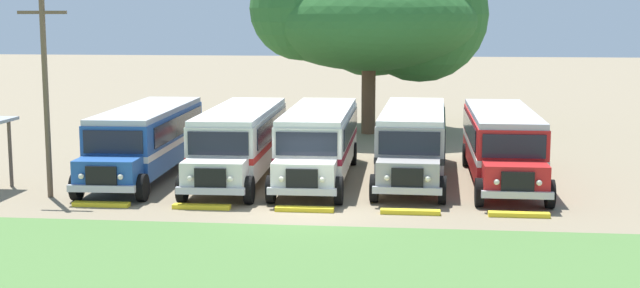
{
  "coord_description": "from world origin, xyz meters",
  "views": [
    {
      "loc": [
        3.67,
        -28.69,
        6.62
      ],
      "look_at": [
        0.0,
        4.63,
        1.6
      ],
      "focal_mm": 48.75,
      "sensor_mm": 36.0,
      "label": 1
    }
  ],
  "objects": [
    {
      "name": "ground_plane",
      "position": [
        0.0,
        0.0,
        0.0
      ],
      "size": [
        220.0,
        220.0,
        0.0
      ],
      "primitive_type": "plane",
      "color": "#84755B"
    },
    {
      "name": "foreground_grass_strip",
      "position": [
        0.0,
        -6.51,
        0.0
      ],
      "size": [
        80.0,
        8.77,
        0.01
      ],
      "primitive_type": "cube",
      "color": "#4C7538",
      "rests_on": "ground_plane"
    },
    {
      "name": "parked_bus_slot_0",
      "position": [
        -7.3,
        5.65,
        1.58
      ],
      "size": [
        2.95,
        10.87,
        2.82
      ],
      "rotation": [
        0.0,
        0.0,
        -1.54
      ],
      "color": "#23519E",
      "rests_on": "ground_plane"
    },
    {
      "name": "parked_bus_slot_1",
      "position": [
        -3.39,
        5.68,
        1.58
      ],
      "size": [
        2.87,
        10.86,
        2.82
      ],
      "rotation": [
        0.0,
        0.0,
        -1.55
      ],
      "color": "silver",
      "rests_on": "ground_plane"
    },
    {
      "name": "parked_bus_slot_2",
      "position": [
        -0.19,
        5.91,
        1.58
      ],
      "size": [
        2.77,
        10.85,
        2.82
      ],
      "rotation": [
        0.0,
        0.0,
        -1.56
      ],
      "color": "silver",
      "rests_on": "ground_plane"
    },
    {
      "name": "parked_bus_slot_3",
      "position": [
        3.61,
        6.46,
        1.58
      ],
      "size": [
        2.94,
        10.87,
        2.82
      ],
      "rotation": [
        0.0,
        0.0,
        -1.6
      ],
      "color": "#9E9993",
      "rests_on": "ground_plane"
    },
    {
      "name": "parked_bus_slot_4",
      "position": [
        7.14,
        6.16,
        1.58
      ],
      "size": [
        2.68,
        10.84,
        2.82
      ],
      "rotation": [
        0.0,
        0.0,
        -1.57
      ],
      "color": "red",
      "rests_on": "ground_plane"
    },
    {
      "name": "curb_wheelstop_0",
      "position": [
        -7.14,
        -0.17,
        0.07
      ],
      "size": [
        2.0,
        0.36,
        0.15
      ],
      "primitive_type": "cube",
      "color": "yellow",
      "rests_on": "ground_plane"
    },
    {
      "name": "curb_wheelstop_1",
      "position": [
        -3.57,
        -0.17,
        0.07
      ],
      "size": [
        2.0,
        0.36,
        0.15
      ],
      "primitive_type": "cube",
      "color": "yellow",
      "rests_on": "ground_plane"
    },
    {
      "name": "curb_wheelstop_2",
      "position": [
        0.0,
        -0.17,
        0.07
      ],
      "size": [
        2.0,
        0.36,
        0.15
      ],
      "primitive_type": "cube",
      "color": "yellow",
      "rests_on": "ground_plane"
    },
    {
      "name": "curb_wheelstop_3",
      "position": [
        3.57,
        -0.17,
        0.07
      ],
      "size": [
        2.0,
        0.36,
        0.15
      ],
      "primitive_type": "cube",
      "color": "yellow",
      "rests_on": "ground_plane"
    },
    {
      "name": "curb_wheelstop_4",
      "position": [
        7.14,
        -0.17,
        0.07
      ],
      "size": [
        2.0,
        0.36,
        0.15
      ],
      "primitive_type": "cube",
      "color": "yellow",
      "rests_on": "ground_plane"
    },
    {
      "name": "broad_shade_tree",
      "position": [
        1.41,
        20.62,
        6.56
      ],
      "size": [
        13.05,
        12.38,
        10.64
      ],
      "color": "brown",
      "rests_on": "ground_plane"
    },
    {
      "name": "utility_pole",
      "position": [
        -9.54,
        1.15,
        3.89
      ],
      "size": [
        1.8,
        0.2,
        7.28
      ],
      "color": "brown",
      "rests_on": "ground_plane"
    }
  ]
}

